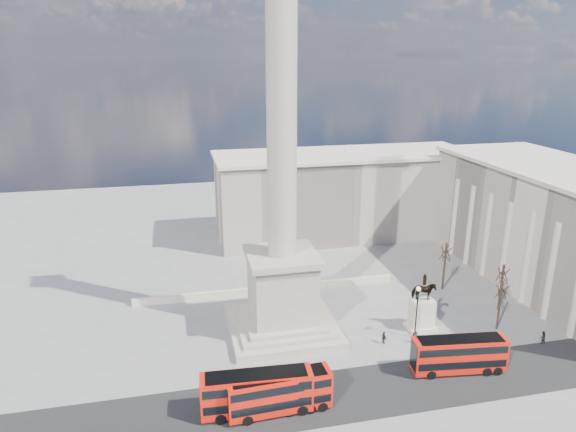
{
  "coord_description": "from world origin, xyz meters",
  "views": [
    {
      "loc": [
        -12.47,
        -54.39,
        34.92
      ],
      "look_at": [
        0.0,
        1.56,
        16.84
      ],
      "focal_mm": 32.0,
      "sensor_mm": 36.0,
      "label": 1
    }
  ],
  "objects_px": {
    "nelsons_column": "(282,238)",
    "red_bus_a": "(257,392)",
    "equestrian_statue": "(422,310)",
    "pedestrian_crossing": "(384,338)",
    "pedestrian_standing": "(542,337)",
    "red_bus_b": "(280,393)",
    "victorian_lamp": "(417,308)",
    "red_bus_c": "(459,354)",
    "pedestrian_walking": "(416,337)"
  },
  "relations": [
    {
      "from": "equestrian_statue",
      "to": "pedestrian_standing",
      "type": "relative_size",
      "value": 4.58
    },
    {
      "from": "nelsons_column",
      "to": "pedestrian_crossing",
      "type": "relative_size",
      "value": 30.4
    },
    {
      "from": "red_bus_b",
      "to": "equestrian_statue",
      "type": "height_order",
      "value": "equestrian_statue"
    },
    {
      "from": "victorian_lamp",
      "to": "equestrian_statue",
      "type": "distance_m",
      "value": 3.1
    },
    {
      "from": "red_bus_a",
      "to": "victorian_lamp",
      "type": "distance_m",
      "value": 24.37
    },
    {
      "from": "red_bus_c",
      "to": "victorian_lamp",
      "type": "xyz_separation_m",
      "value": [
        -1.5,
        8.03,
        1.97
      ]
    },
    {
      "from": "victorian_lamp",
      "to": "pedestrian_crossing",
      "type": "bearing_deg",
      "value": -173.94
    },
    {
      "from": "red_bus_a",
      "to": "red_bus_c",
      "type": "height_order",
      "value": "red_bus_a"
    },
    {
      "from": "victorian_lamp",
      "to": "red_bus_a",
      "type": "bearing_deg",
      "value": -155.8
    },
    {
      "from": "equestrian_statue",
      "to": "victorian_lamp",
      "type": "bearing_deg",
      "value": -132.69
    },
    {
      "from": "nelsons_column",
      "to": "victorian_lamp",
      "type": "xyz_separation_m",
      "value": [
        16.25,
        -5.83,
        -8.68
      ]
    },
    {
      "from": "red_bus_a",
      "to": "victorian_lamp",
      "type": "relative_size",
      "value": 1.58
    },
    {
      "from": "red_bus_c",
      "to": "equestrian_statue",
      "type": "height_order",
      "value": "equestrian_statue"
    },
    {
      "from": "victorian_lamp",
      "to": "equestrian_statue",
      "type": "bearing_deg",
      "value": 47.31
    },
    {
      "from": "pedestrian_walking",
      "to": "pedestrian_standing",
      "type": "relative_size",
      "value": 1.03
    },
    {
      "from": "victorian_lamp",
      "to": "red_bus_b",
      "type": "bearing_deg",
      "value": -152.51
    },
    {
      "from": "victorian_lamp",
      "to": "pedestrian_walking",
      "type": "bearing_deg",
      "value": -112.94
    },
    {
      "from": "nelsons_column",
      "to": "red_bus_b",
      "type": "distance_m",
      "value": 19.72
    },
    {
      "from": "pedestrian_walking",
      "to": "pedestrian_crossing",
      "type": "xyz_separation_m",
      "value": [
        -3.97,
        0.76,
        -0.06
      ]
    },
    {
      "from": "red_bus_c",
      "to": "pedestrian_standing",
      "type": "height_order",
      "value": "red_bus_c"
    },
    {
      "from": "red_bus_a",
      "to": "red_bus_b",
      "type": "bearing_deg",
      "value": -6.83
    },
    {
      "from": "nelsons_column",
      "to": "victorian_lamp",
      "type": "bearing_deg",
      "value": -19.72
    },
    {
      "from": "victorian_lamp",
      "to": "equestrian_statue",
      "type": "relative_size",
      "value": 0.91
    },
    {
      "from": "victorian_lamp",
      "to": "pedestrian_standing",
      "type": "relative_size",
      "value": 4.19
    },
    {
      "from": "red_bus_c",
      "to": "pedestrian_crossing",
      "type": "xyz_separation_m",
      "value": [
        -5.99,
        7.55,
        -1.45
      ]
    },
    {
      "from": "red_bus_b",
      "to": "pedestrian_crossing",
      "type": "bearing_deg",
      "value": 30.02
    },
    {
      "from": "nelsons_column",
      "to": "pedestrian_crossing",
      "type": "xyz_separation_m",
      "value": [
        11.75,
        -6.3,
        -12.1
      ]
    },
    {
      "from": "red_bus_a",
      "to": "victorian_lamp",
      "type": "xyz_separation_m",
      "value": [
        22.17,
        9.96,
        1.84
      ]
    },
    {
      "from": "nelsons_column",
      "to": "victorian_lamp",
      "type": "relative_size",
      "value": 6.93
    },
    {
      "from": "pedestrian_walking",
      "to": "victorian_lamp",
      "type": "bearing_deg",
      "value": 47.66
    },
    {
      "from": "pedestrian_walking",
      "to": "nelsons_column",
      "type": "bearing_deg",
      "value": 136.41
    },
    {
      "from": "equestrian_statue",
      "to": "nelsons_column",
      "type": "bearing_deg",
      "value": 167.99
    },
    {
      "from": "equestrian_statue",
      "to": "pedestrian_standing",
      "type": "xyz_separation_m",
      "value": [
        13.25,
        -6.82,
        -1.85
      ]
    },
    {
      "from": "red_bus_a",
      "to": "red_bus_b",
      "type": "height_order",
      "value": "red_bus_a"
    },
    {
      "from": "equestrian_statue",
      "to": "pedestrian_standing",
      "type": "bearing_deg",
      "value": -27.25
    },
    {
      "from": "red_bus_c",
      "to": "equestrian_statue",
      "type": "xyz_separation_m",
      "value": [
        0.33,
        10.01,
        0.45
      ]
    },
    {
      "from": "red_bus_c",
      "to": "pedestrian_walking",
      "type": "bearing_deg",
      "value": 113.57
    },
    {
      "from": "victorian_lamp",
      "to": "pedestrian_crossing",
      "type": "distance_m",
      "value": 5.67
    },
    {
      "from": "red_bus_c",
      "to": "red_bus_b",
      "type": "bearing_deg",
      "value": -166.78
    },
    {
      "from": "victorian_lamp",
      "to": "nelsons_column",
      "type": "bearing_deg",
      "value": 160.28
    },
    {
      "from": "nelsons_column",
      "to": "pedestrian_walking",
      "type": "xyz_separation_m",
      "value": [
        15.73,
        -7.07,
        -12.03
      ]
    },
    {
      "from": "red_bus_b",
      "to": "pedestrian_crossing",
      "type": "xyz_separation_m",
      "value": [
        15.42,
        9.89,
        -1.45
      ]
    },
    {
      "from": "equestrian_statue",
      "to": "pedestrian_crossing",
      "type": "distance_m",
      "value": 7.05
    },
    {
      "from": "pedestrian_standing",
      "to": "equestrian_statue",
      "type": "bearing_deg",
      "value": -23.63
    },
    {
      "from": "victorian_lamp",
      "to": "pedestrian_standing",
      "type": "distance_m",
      "value": 16.19
    },
    {
      "from": "equestrian_statue",
      "to": "pedestrian_walking",
      "type": "xyz_separation_m",
      "value": [
        -2.35,
        -3.22,
        -1.83
      ]
    },
    {
      "from": "red_bus_a",
      "to": "pedestrian_standing",
      "type": "height_order",
      "value": "red_bus_a"
    },
    {
      "from": "victorian_lamp",
      "to": "equestrian_statue",
      "type": "height_order",
      "value": "equestrian_statue"
    },
    {
      "from": "nelsons_column",
      "to": "red_bus_a",
      "type": "distance_m",
      "value": 19.87
    },
    {
      "from": "victorian_lamp",
      "to": "red_bus_c",
      "type": "bearing_deg",
      "value": -79.45
    }
  ]
}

